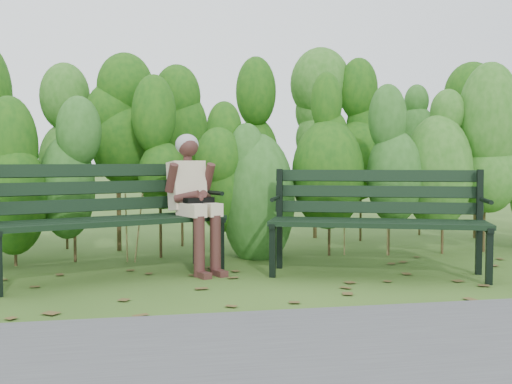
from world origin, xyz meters
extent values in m
plane|color=#2C4817|center=(0.00, 0.00, 0.00)|extent=(80.00, 80.00, 0.00)
cube|color=#474749|center=(0.00, -2.20, 0.01)|extent=(60.00, 2.50, 0.01)
cylinder|color=#47381E|center=(-2.14, 1.30, 0.40)|extent=(0.03, 0.03, 0.80)
ellipsoid|color=#2A671A|center=(-2.14, 1.30, 1.04)|extent=(0.64, 0.64, 1.44)
cylinder|color=#47381E|center=(-1.53, 1.30, 0.40)|extent=(0.03, 0.03, 0.80)
ellipsoid|color=#2A671A|center=(-1.53, 1.30, 1.04)|extent=(0.64, 0.64, 1.44)
cylinder|color=#47381E|center=(-0.92, 1.30, 0.40)|extent=(0.03, 0.03, 0.80)
ellipsoid|color=#2A671A|center=(-0.92, 1.30, 1.04)|extent=(0.64, 0.64, 1.44)
cylinder|color=#47381E|center=(-0.31, 1.30, 0.40)|extent=(0.03, 0.03, 0.80)
ellipsoid|color=#2A671A|center=(-0.31, 1.30, 1.04)|extent=(0.64, 0.64, 1.44)
cylinder|color=#47381E|center=(0.31, 1.30, 0.40)|extent=(0.03, 0.03, 0.80)
ellipsoid|color=#2A671A|center=(0.31, 1.30, 1.04)|extent=(0.64, 0.64, 1.44)
cylinder|color=#47381E|center=(0.92, 1.30, 0.40)|extent=(0.03, 0.03, 0.80)
ellipsoid|color=#2A671A|center=(0.92, 1.30, 1.04)|extent=(0.64, 0.64, 1.44)
cylinder|color=#47381E|center=(1.53, 1.30, 0.40)|extent=(0.03, 0.03, 0.80)
ellipsoid|color=#2A671A|center=(1.53, 1.30, 1.04)|extent=(0.64, 0.64, 1.44)
cylinder|color=#47381E|center=(2.14, 1.30, 0.40)|extent=(0.03, 0.03, 0.80)
ellipsoid|color=#2A671A|center=(2.14, 1.30, 1.04)|extent=(0.64, 0.64, 1.44)
cylinder|color=#47381E|center=(2.75, 1.30, 0.40)|extent=(0.03, 0.03, 0.80)
ellipsoid|color=#2A671A|center=(2.75, 1.30, 1.04)|extent=(0.64, 0.64, 1.44)
cylinder|color=#47381E|center=(-1.92, 2.30, 0.55)|extent=(0.04, 0.04, 1.10)
ellipsoid|color=#184B12|center=(-1.92, 2.30, 1.43)|extent=(0.70, 0.70, 1.98)
cylinder|color=#47381E|center=(-1.15, 2.30, 0.55)|extent=(0.04, 0.04, 1.10)
ellipsoid|color=#184B12|center=(-1.15, 2.30, 1.43)|extent=(0.70, 0.70, 1.98)
cylinder|color=#47381E|center=(-0.38, 2.30, 0.55)|extent=(0.04, 0.04, 1.10)
ellipsoid|color=#184B12|center=(-0.38, 2.30, 1.43)|extent=(0.70, 0.70, 1.98)
cylinder|color=#47381E|center=(0.38, 2.30, 0.55)|extent=(0.04, 0.04, 1.10)
ellipsoid|color=#184B12|center=(0.38, 2.30, 1.43)|extent=(0.70, 0.70, 1.98)
cylinder|color=#47381E|center=(1.15, 2.30, 0.55)|extent=(0.04, 0.04, 1.10)
ellipsoid|color=#184B12|center=(1.15, 2.30, 1.43)|extent=(0.70, 0.70, 1.98)
cylinder|color=#47381E|center=(1.92, 2.30, 0.55)|extent=(0.04, 0.04, 1.10)
ellipsoid|color=#184B12|center=(1.92, 2.30, 1.43)|extent=(0.70, 0.70, 1.98)
cylinder|color=#47381E|center=(2.69, 2.30, 0.55)|extent=(0.04, 0.04, 1.10)
ellipsoid|color=#184B12|center=(2.69, 2.30, 1.43)|extent=(0.70, 0.70, 1.98)
cylinder|color=#47381E|center=(3.46, 2.30, 0.55)|extent=(0.04, 0.04, 1.10)
ellipsoid|color=#184B12|center=(3.46, 2.30, 1.43)|extent=(0.70, 0.70, 1.98)
cube|color=brown|center=(-0.81, -1.16, 0.00)|extent=(0.09, 0.07, 0.01)
cube|color=brown|center=(0.06, 0.48, 0.00)|extent=(0.09, 0.10, 0.01)
cube|color=brown|center=(2.53, 0.64, 0.00)|extent=(0.10, 0.11, 0.01)
cube|color=brown|center=(-0.24, -0.05, 0.00)|extent=(0.09, 0.10, 0.01)
cube|color=brown|center=(1.27, -0.46, 0.00)|extent=(0.11, 0.11, 0.01)
cube|color=brown|center=(0.31, -0.14, 0.00)|extent=(0.11, 0.11, 0.01)
cube|color=brown|center=(0.02, 0.81, 0.00)|extent=(0.10, 0.11, 0.01)
cube|color=brown|center=(0.49, -0.29, 0.00)|extent=(0.10, 0.11, 0.01)
cube|color=brown|center=(0.12, 0.47, 0.00)|extent=(0.11, 0.11, 0.01)
cube|color=brown|center=(-1.91, 0.40, 0.00)|extent=(0.08, 0.10, 0.01)
cube|color=brown|center=(0.56, 0.99, 0.00)|extent=(0.10, 0.09, 0.01)
cube|color=brown|center=(0.80, 0.53, 0.00)|extent=(0.11, 0.10, 0.01)
cube|color=brown|center=(0.08, -0.14, 0.00)|extent=(0.07, 0.09, 0.01)
cube|color=brown|center=(-1.08, 0.40, 0.00)|extent=(0.11, 0.11, 0.01)
cube|color=brown|center=(-1.41, 0.48, 0.00)|extent=(0.11, 0.09, 0.01)
cube|color=brown|center=(0.41, 0.44, 0.00)|extent=(0.11, 0.11, 0.01)
cube|color=brown|center=(-1.38, -0.42, 0.00)|extent=(0.11, 0.11, 0.01)
cube|color=brown|center=(-1.86, 0.47, 0.00)|extent=(0.08, 0.10, 0.01)
cube|color=brown|center=(-1.43, 0.10, 0.00)|extent=(0.10, 0.09, 0.01)
cube|color=brown|center=(0.39, -0.88, 0.00)|extent=(0.10, 0.11, 0.01)
cube|color=brown|center=(1.69, 0.59, 0.00)|extent=(0.10, 0.11, 0.01)
cube|color=brown|center=(1.50, 0.02, 0.00)|extent=(0.08, 0.10, 0.01)
cube|color=brown|center=(0.61, 0.78, 0.00)|extent=(0.10, 0.09, 0.01)
cube|color=brown|center=(0.65, -0.02, 0.00)|extent=(0.11, 0.11, 0.01)
cube|color=brown|center=(-0.42, 0.11, 0.00)|extent=(0.11, 0.10, 0.01)
cube|color=brown|center=(-1.62, 1.00, 0.00)|extent=(0.11, 0.11, 0.01)
cube|color=brown|center=(-0.66, -0.93, 0.00)|extent=(0.09, 0.07, 0.01)
cube|color=black|center=(-1.18, 0.28, 0.50)|extent=(1.91, 0.87, 0.04)
cube|color=black|center=(-1.23, 0.41, 0.50)|extent=(1.91, 0.87, 0.04)
cube|color=black|center=(-1.29, 0.54, 0.50)|extent=(1.91, 0.87, 0.04)
cube|color=black|center=(-1.34, 0.67, 0.50)|extent=(1.91, 0.87, 0.04)
cube|color=black|center=(-1.38, 0.76, 0.63)|extent=(1.89, 0.82, 0.12)
cube|color=black|center=(-1.38, 0.78, 0.78)|extent=(1.89, 0.82, 0.12)
cube|color=black|center=(-1.39, 0.79, 0.94)|extent=(1.89, 0.82, 0.12)
cube|color=black|center=(-0.28, 0.63, 0.25)|extent=(0.07, 0.07, 0.50)
cube|color=black|center=(-0.47, 1.07, 0.50)|extent=(0.07, 0.07, 1.01)
cube|color=black|center=(-0.37, 0.83, 0.48)|extent=(0.26, 0.54, 0.04)
cylinder|color=black|center=(-0.35, 0.78, 0.73)|extent=(0.19, 0.40, 0.04)
cube|color=black|center=(0.98, -0.05, 0.47)|extent=(1.82, 0.78, 0.04)
cube|color=black|center=(1.03, 0.07, 0.47)|extent=(1.82, 0.78, 0.04)
cube|color=black|center=(1.08, 0.20, 0.47)|extent=(1.82, 0.78, 0.04)
cube|color=black|center=(1.12, 0.32, 0.47)|extent=(1.82, 0.78, 0.04)
cube|color=black|center=(1.16, 0.41, 0.59)|extent=(1.80, 0.73, 0.11)
cube|color=black|center=(1.16, 0.42, 0.74)|extent=(1.80, 0.73, 0.11)
cube|color=black|center=(1.17, 0.44, 0.89)|extent=(1.80, 0.73, 0.11)
cube|color=black|center=(0.13, 0.26, 0.24)|extent=(0.07, 0.07, 0.47)
cube|color=black|center=(0.29, 0.68, 0.47)|extent=(0.07, 0.07, 0.95)
cube|color=black|center=(0.21, 0.46, 0.45)|extent=(0.24, 0.51, 0.04)
cylinder|color=black|center=(0.19, 0.41, 0.69)|extent=(0.18, 0.38, 0.04)
cube|color=black|center=(1.83, -0.39, 0.24)|extent=(0.07, 0.07, 0.47)
cube|color=black|center=(1.99, 0.04, 0.47)|extent=(0.07, 0.07, 0.95)
cube|color=black|center=(1.90, -0.19, 0.45)|extent=(0.24, 0.51, 0.04)
cylinder|color=black|center=(1.88, -0.24, 0.69)|extent=(0.18, 0.38, 0.04)
cube|color=beige|center=(-0.56, 0.55, 0.58)|extent=(0.26, 0.40, 0.12)
cube|color=beige|center=(-0.41, 0.61, 0.58)|extent=(0.26, 0.40, 0.12)
cylinder|color=#43221E|center=(-0.50, 0.41, 0.27)|extent=(0.13, 0.13, 0.54)
cylinder|color=#43221E|center=(-0.35, 0.47, 0.27)|extent=(0.13, 0.13, 0.54)
cube|color=#43221E|center=(-0.47, 0.34, 0.03)|extent=(0.14, 0.20, 0.05)
cube|color=#43221E|center=(-0.32, 0.40, 0.03)|extent=(0.14, 0.20, 0.05)
cube|color=beige|center=(-0.58, 0.81, 0.79)|extent=(0.39, 0.33, 0.47)
cylinder|color=#43221E|center=(-0.57, 0.79, 1.04)|extent=(0.08, 0.08, 0.09)
sphere|color=#43221E|center=(-0.57, 0.78, 1.16)|extent=(0.19, 0.19, 0.19)
ellipsoid|color=gray|center=(-0.57, 0.80, 1.18)|extent=(0.22, 0.21, 0.20)
cylinder|color=#43221E|center=(-0.72, 0.67, 0.87)|extent=(0.15, 0.21, 0.28)
cylinder|color=#43221E|center=(-0.37, 0.81, 0.87)|extent=(0.15, 0.21, 0.28)
cylinder|color=#43221E|center=(-0.59, 0.59, 0.70)|extent=(0.25, 0.19, 0.12)
cylinder|color=#43221E|center=(-0.42, 0.67, 0.70)|extent=(0.14, 0.26, 0.12)
sphere|color=#43221E|center=(-0.48, 0.58, 0.68)|extent=(0.10, 0.10, 0.10)
cube|color=black|center=(-0.49, 0.59, 0.62)|extent=(0.29, 0.20, 0.15)
camera|label=1|loc=(-1.00, -4.85, 1.03)|focal=42.00mm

